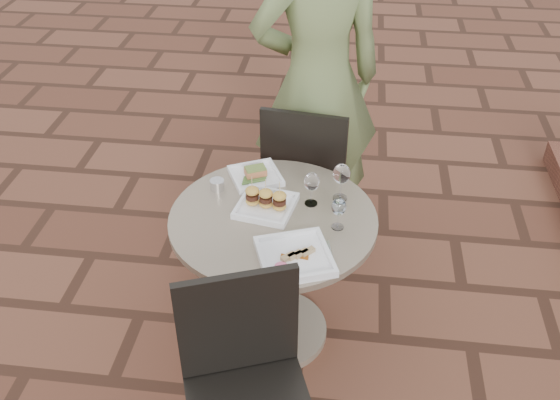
# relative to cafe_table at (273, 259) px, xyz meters

# --- Properties ---
(ground) EXTENTS (60.00, 60.00, 0.00)m
(ground) POSITION_rel_cafe_table_xyz_m (0.13, 0.03, -0.48)
(ground) COLOR brown
(ground) RESTS_ON ground
(cafe_table) EXTENTS (0.90, 0.90, 0.73)m
(cafe_table) POSITION_rel_cafe_table_xyz_m (0.00, 0.00, 0.00)
(cafe_table) COLOR gray
(cafe_table) RESTS_ON ground
(chair_far) EXTENTS (0.49, 0.49, 0.93)m
(chair_far) POSITION_rel_cafe_table_xyz_m (0.09, 0.67, 0.07)
(chair_far) COLOR black
(chair_far) RESTS_ON ground
(chair_near) EXTENTS (0.57, 0.57, 0.93)m
(chair_near) POSITION_rel_cafe_table_xyz_m (-0.01, -0.69, 0.07)
(chair_near) COLOR black
(chair_near) RESTS_ON ground
(diner) EXTENTS (0.81, 0.66, 1.92)m
(diner) POSITION_rel_cafe_table_xyz_m (0.12, 0.86, 0.48)
(diner) COLOR #5B6A3A
(diner) RESTS_ON ground
(plate_salmon) EXTENTS (0.29, 0.29, 0.06)m
(plate_salmon) POSITION_rel_cafe_table_xyz_m (-0.12, 0.28, 0.26)
(plate_salmon) COLOR white
(plate_salmon) RESTS_ON cafe_table
(plate_sliders) EXTENTS (0.28, 0.28, 0.15)m
(plate_sliders) POSITION_rel_cafe_table_xyz_m (-0.04, 0.05, 0.28)
(plate_sliders) COLOR white
(plate_sliders) RESTS_ON cafe_table
(plate_tuna) EXTENTS (0.36, 0.36, 0.03)m
(plate_tuna) POSITION_rel_cafe_table_xyz_m (0.12, -0.27, 0.26)
(plate_tuna) COLOR white
(plate_tuna) RESTS_ON cafe_table
(wine_glass_right) EXTENTS (0.06, 0.06, 0.15)m
(wine_glass_right) POSITION_rel_cafe_table_xyz_m (0.28, -0.04, 0.35)
(wine_glass_right) COLOR white
(wine_glass_right) RESTS_ON cafe_table
(wine_glass_mid) EXTENTS (0.07, 0.07, 0.16)m
(wine_glass_mid) POSITION_rel_cafe_table_xyz_m (0.15, 0.11, 0.36)
(wine_glass_mid) COLOR white
(wine_glass_mid) RESTS_ON cafe_table
(wine_glass_far) EXTENTS (0.08, 0.08, 0.18)m
(wine_glass_far) POSITION_rel_cafe_table_xyz_m (0.28, 0.17, 0.37)
(wine_glass_far) COLOR white
(wine_glass_far) RESTS_ON cafe_table
(steel_ramekin) EXTENTS (0.07, 0.07, 0.05)m
(steel_ramekin) POSITION_rel_cafe_table_xyz_m (-0.28, 0.17, 0.27)
(steel_ramekin) COLOR silver
(steel_ramekin) RESTS_ON cafe_table
(cutlery_set) EXTENTS (0.11, 0.20, 0.00)m
(cutlery_set) POSITION_rel_cafe_table_xyz_m (0.24, -0.21, 0.25)
(cutlery_set) COLOR silver
(cutlery_set) RESTS_ON cafe_table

